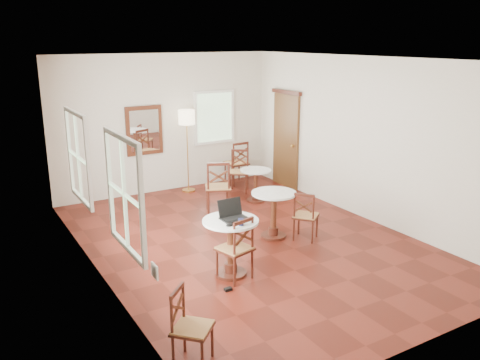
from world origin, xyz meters
The scene contains 17 objects.
ground centered at (0.00, 0.00, 0.00)m, with size 7.00×7.00×0.00m, color #57180F.
room_shell centered at (-0.06, 0.27, 1.89)m, with size 5.02×7.02×3.01m.
cafe_table_near centered at (-0.88, -0.92, 0.52)m, with size 0.80×0.80×0.84m.
cafe_table_mid centered at (0.46, -0.05, 0.50)m, with size 0.76×0.76×0.81m.
cafe_table_back centered at (1.24, 1.76, 0.42)m, with size 0.65×0.65×0.68m.
chair_near_a centered at (-0.88, -1.07, 0.47)m, with size 0.52×0.52×0.93m.
chair_near_b centered at (-2.25, -2.48, 0.42)m, with size 0.55×0.55×0.84m.
chair_mid_a centered at (0.23, 1.53, 0.52)m, with size 0.64×0.64×1.05m.
chair_mid_b centered at (0.86, -0.41, 0.42)m, with size 0.55×0.55×0.85m.
chair_back_a centered at (1.58, 3.09, 0.50)m, with size 0.48×0.48×1.01m.
chair_back_b centered at (1.31, 2.54, 0.46)m, with size 0.60×0.60×0.93m.
floor_lamp centered at (0.36, 3.15, 1.54)m, with size 0.35×0.35×1.82m.
laptop centered at (-0.83, -0.88, 0.91)m, with size 0.37×0.31×0.27m.
mouse centered at (-1.02, -1.13, 0.86)m, with size 0.11×0.07×0.04m, color black.
navy_mug centered at (-0.86, -1.17, 0.89)m, with size 0.12×0.08×0.09m.
water_glass centered at (-0.87, -0.71, 0.89)m, with size 0.06×0.06×0.10m, color white.
power_adapter centered at (-1.15, -1.32, 0.02)m, with size 0.11×0.06×0.04m, color black.
Camera 1 is at (-4.16, -6.69, 3.31)m, focal length 37.64 mm.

